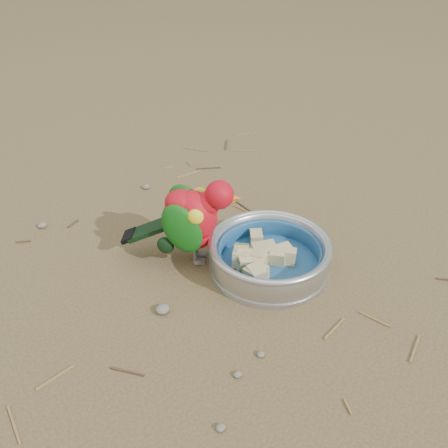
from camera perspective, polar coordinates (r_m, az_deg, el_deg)
ground at (r=0.93m, az=-0.76°, el=-5.35°), size 60.00×60.00×0.00m
food_bowl at (r=0.93m, az=5.15°, el=-4.76°), size 0.22×0.22×0.02m
bowl_wall at (r=0.91m, az=5.24°, el=-3.28°), size 0.22×0.22×0.04m
fruit_wedges at (r=0.92m, az=5.22°, el=-3.63°), size 0.13×0.13×0.03m
lory_parrot at (r=0.91m, az=-3.64°, el=0.08°), size 0.21×0.21×0.16m
ground_debris at (r=0.97m, az=-4.20°, el=-3.15°), size 0.90×0.80×0.01m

